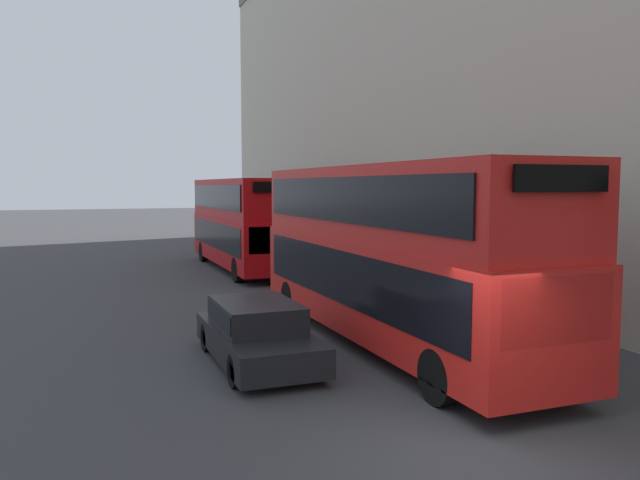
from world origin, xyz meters
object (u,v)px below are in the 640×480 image
Objects in this scene: bus_leading at (389,247)px; pedestrian at (440,288)px; bus_second_in_queue at (243,220)px; car_dark_sedan at (257,331)px.

pedestrian is (2.98, 2.49, -1.56)m from bus_leading.
bus_second_in_queue is 2.40× the size of car_dark_sedan.
car_dark_sedan is at bearing -172.71° from bus_leading.
pedestrian is at bearing -75.94° from bus_second_in_queue.
car_dark_sedan is (-3.40, -14.81, -1.56)m from bus_second_in_queue.
bus_leading is 2.59× the size of car_dark_sedan.
bus_leading is at bearing -140.08° from pedestrian.
pedestrian is (2.98, -11.89, -1.47)m from bus_second_in_queue.
bus_leading is 6.55× the size of pedestrian.
bus_leading is at bearing -90.00° from bus_second_in_queue.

